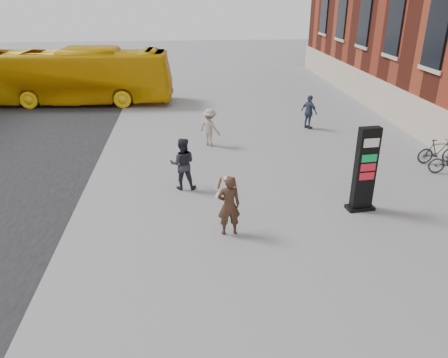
{
  "coord_description": "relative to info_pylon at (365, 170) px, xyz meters",
  "views": [
    {
      "loc": [
        -1.37,
        -10.68,
        6.49
      ],
      "look_at": [
        -0.3,
        1.12,
        1.27
      ],
      "focal_mm": 35.0,
      "sensor_mm": 36.0,
      "label": 1
    }
  ],
  "objects": [
    {
      "name": "pedestrian_c",
      "position": [
        0.66,
        8.64,
        -0.51
      ],
      "size": [
        0.87,
        1.05,
        1.68
      ],
      "primitive_type": "imported",
      "rotation": [
        0.0,
        0.0,
        2.14
      ],
      "color": "#38455F",
      "rests_on": "ground"
    },
    {
      "name": "bike_7",
      "position": [
        4.54,
        3.56,
        -0.85
      ],
      "size": [
        1.67,
        0.48,
        1.0
      ],
      "primitive_type": "imported",
      "rotation": [
        0.0,
        0.0,
        1.57
      ],
      "color": "#2B2B2F",
      "rests_on": "ground"
    },
    {
      "name": "bus",
      "position": [
        -12.08,
        15.01,
        0.28
      ],
      "size": [
        11.89,
        3.4,
        3.28
      ],
      "primitive_type": "imported",
      "rotation": [
        0.0,
        0.0,
        1.52
      ],
      "color": "#DFAB0A",
      "rests_on": "road"
    },
    {
      "name": "info_pylon",
      "position": [
        0.0,
        0.0,
        0.0
      ],
      "size": [
        0.91,
        0.53,
        2.71
      ],
      "rotation": [
        0.0,
        0.0,
        0.11
      ],
      "color": "black",
      "rests_on": "ground"
    },
    {
      "name": "woman",
      "position": [
        -4.31,
        -1.1,
        -0.43
      ],
      "size": [
        0.71,
        0.66,
        1.8
      ],
      "rotation": [
        0.0,
        0.0,
        3.23
      ],
      "color": "#301D14",
      "rests_on": "ground"
    },
    {
      "name": "pedestrian_a",
      "position": [
        -5.59,
        2.1,
        -0.43
      ],
      "size": [
        0.93,
        0.74,
        1.84
      ],
      "primitive_type": "imported",
      "rotation": [
        0.0,
        0.0,
        3.09
      ],
      "color": "#27262E",
      "rests_on": "ground"
    },
    {
      "name": "ground",
      "position": [
        -4.06,
        -1.23,
        -1.35
      ],
      "size": [
        100.0,
        100.0,
        0.0
      ],
      "primitive_type": "plane",
      "color": "#9E9EA3"
    },
    {
      "name": "pedestrian_b",
      "position": [
        -4.39,
        6.54,
        -0.52
      ],
      "size": [
        1.21,
        1.19,
        1.66
      ],
      "primitive_type": "imported",
      "rotation": [
        0.0,
        0.0,
        2.38
      ],
      "color": "#9E9481",
      "rests_on": "ground"
    }
  ]
}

